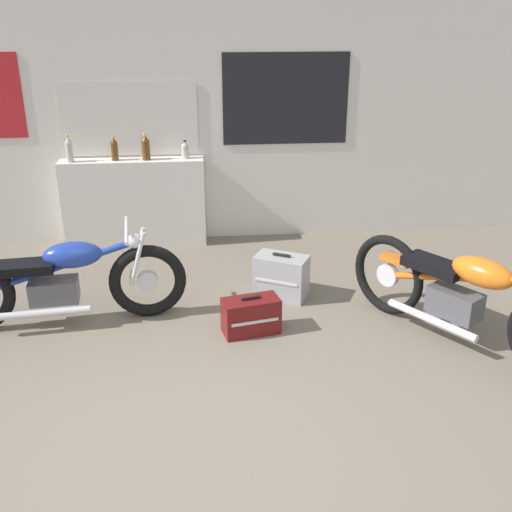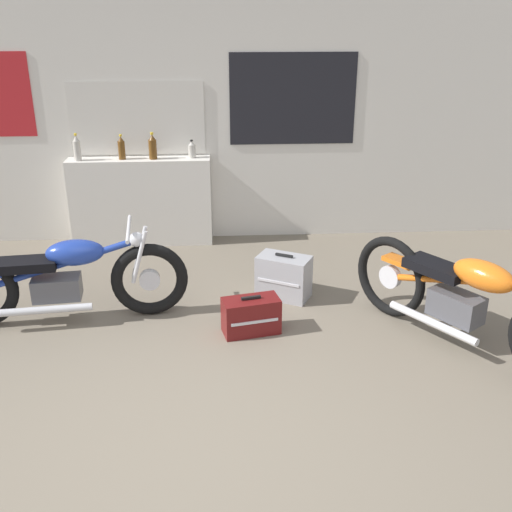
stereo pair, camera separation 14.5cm
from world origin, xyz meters
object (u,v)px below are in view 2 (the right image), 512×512
object	(u,v)px
motorcycle_orange	(465,298)
hard_case_silver	(284,277)
bottle_center	(153,147)
bottle_leftmost	(77,149)
motorcycle_blue	(64,278)
hard_case_darkred	(251,316)
bottle_right_center	(192,150)
bottle_left_center	(122,148)

from	to	relation	value
motorcycle_orange	hard_case_silver	world-z (taller)	motorcycle_orange
bottle_center	motorcycle_orange	world-z (taller)	bottle_center
bottle_center	hard_case_silver	bearing A→B (deg)	-48.76
bottle_leftmost	motorcycle_blue	xyz separation A→B (m)	(0.19, -1.80, -0.71)
hard_case_darkred	bottle_leftmost	bearing A→B (deg)	130.00
bottle_leftmost	bottle_center	xyz separation A→B (m)	(0.81, 0.02, -0.00)
bottle_leftmost	hard_case_darkred	xyz separation A→B (m)	(1.76, -2.10, -0.96)
bottle_center	hard_case_darkred	distance (m)	2.52
bottle_right_center	motorcycle_orange	size ratio (longest dim) A/B	0.11
bottle_left_center	bottle_leftmost	bearing A→B (deg)	-175.79
bottle_left_center	bottle_right_center	size ratio (longest dim) A/B	1.38
bottle_center	hard_case_silver	distance (m)	2.17
hard_case_darkred	hard_case_silver	xyz separation A→B (m)	(0.34, 0.65, 0.05)
motorcycle_blue	hard_case_silver	world-z (taller)	motorcycle_blue
motorcycle_orange	hard_case_darkred	xyz separation A→B (m)	(-1.65, 0.35, -0.29)
bottle_left_center	hard_case_darkred	size ratio (longest dim) A/B	0.54
bottle_left_center	bottle_center	xyz separation A→B (m)	(0.34, -0.01, 0.01)
bottle_leftmost	hard_case_darkred	world-z (taller)	bottle_leftmost
bottle_right_center	motorcycle_orange	bearing A→B (deg)	-49.02
bottle_right_center	hard_case_darkred	world-z (taller)	bottle_right_center
motorcycle_blue	motorcycle_orange	size ratio (longest dim) A/B	1.13
bottle_center	bottle_right_center	world-z (taller)	bottle_center
bottle_leftmost	bottle_center	world-z (taller)	bottle_leftmost
bottle_center	hard_case_darkred	bearing A→B (deg)	-65.79
bottle_left_center	motorcycle_blue	bearing A→B (deg)	-98.65
bottle_left_center	bottle_right_center	distance (m)	0.76
hard_case_darkred	bottle_left_center	bearing A→B (deg)	121.20
bottle_left_center	motorcycle_blue	world-z (taller)	bottle_left_center
bottle_leftmost	motorcycle_orange	size ratio (longest dim) A/B	0.16
bottle_leftmost	motorcycle_blue	distance (m)	1.94
bottle_right_center	motorcycle_orange	distance (m)	3.39
hard_case_darkred	motorcycle_orange	bearing A→B (deg)	-11.94
bottle_leftmost	bottle_right_center	bearing A→B (deg)	2.81
bottle_leftmost	motorcycle_blue	bearing A→B (deg)	-83.93
bottle_leftmost	bottle_center	size ratio (longest dim) A/B	1.01
motorcycle_orange	hard_case_silver	size ratio (longest dim) A/B	3.35
hard_case_silver	bottle_leftmost	bearing A→B (deg)	145.35
motorcycle_blue	hard_case_darkred	world-z (taller)	motorcycle_blue
bottle_right_center	motorcycle_blue	world-z (taller)	bottle_right_center
bottle_center	hard_case_darkred	world-z (taller)	bottle_center
bottle_left_center	motorcycle_orange	distance (m)	3.91
motorcycle_orange	hard_case_darkred	bearing A→B (deg)	168.06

